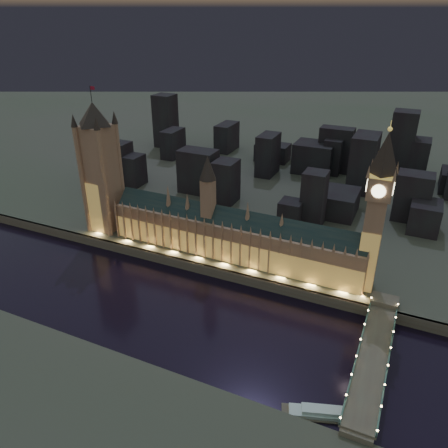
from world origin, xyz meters
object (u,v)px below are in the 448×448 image
at_px(palace_of_westminster, 231,235).
at_px(westminster_bridge, 373,357).
at_px(victoria_tower, 100,162).
at_px(river_boat, 323,413).
at_px(elizabeth_tower, 378,201).

relative_size(palace_of_westminster, westminster_bridge, 1.79).
bearing_deg(palace_of_westminster, victoria_tower, 179.91).
relative_size(victoria_tower, river_boat, 2.86).
distance_m(victoria_tower, elizabeth_tower, 218.05).
bearing_deg(westminster_bridge, victoria_tower, 164.36).
relative_size(elizabeth_tower, river_boat, 2.74).
xyz_separation_m(palace_of_westminster, elizabeth_tower, (100.19, 0.19, 45.75)).
bearing_deg(river_boat, palace_of_westminster, 131.78).
relative_size(victoria_tower, westminster_bridge, 1.06).
relative_size(palace_of_westminster, elizabeth_tower, 1.76).
bearing_deg(victoria_tower, river_boat, -27.08).
bearing_deg(elizabeth_tower, victoria_tower, -180.00).
xyz_separation_m(victoria_tower, river_boat, (216.53, -110.69, -65.97)).
distance_m(palace_of_westminster, river_boat, 150.25).
distance_m(palace_of_westminster, westminster_bridge, 134.34).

